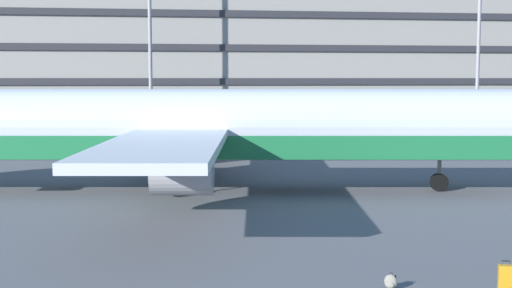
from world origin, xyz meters
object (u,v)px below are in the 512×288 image
Objects in this scene: airliner at (197,128)px; backpack_teal at (391,282)px; suitcase_navy at (506,279)px; backpack_upright at (506,274)px.

backpack_teal is at bearing -74.86° from airliner.
backpack_teal is (-2.83, 0.86, -0.23)m from suitcase_navy.
airliner reaches higher than backpack_upright.
suitcase_navy is at bearing -117.88° from backpack_upright.
backpack_upright is at bearing 62.12° from suitcase_navy.
suitcase_navy is 1.83× the size of backpack_upright.
airliner is 18.49m from backpack_upright.
backpack_upright is (7.96, -16.42, -2.96)m from airliner.
suitcase_navy reaches higher than backpack_upright.
suitcase_navy is 2.96m from backpack_teal.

